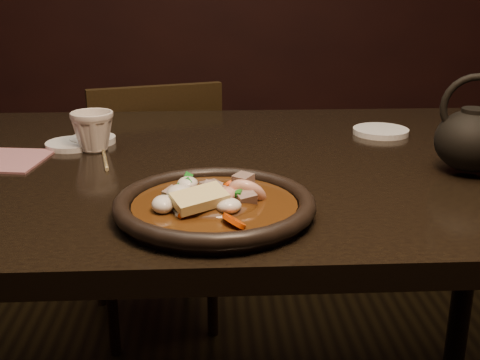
{
  "coord_description": "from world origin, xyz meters",
  "views": [
    {
      "loc": [
        0.01,
        -1.11,
        1.09
      ],
      "look_at": [
        0.05,
        -0.27,
        0.8
      ],
      "focal_mm": 45.0,
      "sensor_mm": 36.0,
      "label": 1
    }
  ],
  "objects_px": {
    "plate": "(215,206)",
    "tea_cup": "(93,130)",
    "table": "(206,198)",
    "teapot": "(473,137)",
    "chair": "(153,202)"
  },
  "relations": [
    {
      "from": "chair",
      "to": "plate",
      "type": "relative_size",
      "value": 2.7
    },
    {
      "from": "chair",
      "to": "teapot",
      "type": "xyz_separation_m",
      "value": [
        0.64,
        -0.7,
        0.38
      ]
    },
    {
      "from": "plate",
      "to": "tea_cup",
      "type": "xyz_separation_m",
      "value": [
        -0.24,
        0.36,
        0.03
      ]
    },
    {
      "from": "teapot",
      "to": "plate",
      "type": "bearing_deg",
      "value": -142.37
    },
    {
      "from": "chair",
      "to": "teapot",
      "type": "relative_size",
      "value": 4.63
    },
    {
      "from": "plate",
      "to": "tea_cup",
      "type": "distance_m",
      "value": 0.44
    },
    {
      "from": "tea_cup",
      "to": "teapot",
      "type": "xyz_separation_m",
      "value": [
        0.7,
        -0.18,
        0.02
      ]
    },
    {
      "from": "table",
      "to": "teapot",
      "type": "bearing_deg",
      "value": -12.05
    },
    {
      "from": "plate",
      "to": "tea_cup",
      "type": "height_order",
      "value": "tea_cup"
    },
    {
      "from": "table",
      "to": "teapot",
      "type": "height_order",
      "value": "teapot"
    },
    {
      "from": "table",
      "to": "teapot",
      "type": "relative_size",
      "value": 9.15
    },
    {
      "from": "tea_cup",
      "to": "chair",
      "type": "bearing_deg",
      "value": 83.31
    },
    {
      "from": "tea_cup",
      "to": "teapot",
      "type": "distance_m",
      "value": 0.72
    },
    {
      "from": "table",
      "to": "plate",
      "type": "height_order",
      "value": "plate"
    },
    {
      "from": "table",
      "to": "tea_cup",
      "type": "height_order",
      "value": "tea_cup"
    }
  ]
}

